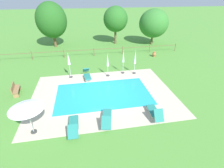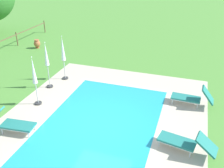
# 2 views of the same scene
# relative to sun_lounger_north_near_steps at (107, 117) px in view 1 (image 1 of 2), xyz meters

# --- Properties ---
(ground_plane) EXTENTS (160.00, 160.00, 0.00)m
(ground_plane) POSITION_rel_sun_lounger_north_near_steps_xyz_m (0.23, 3.38, -0.37)
(ground_plane) COLOR #518E38
(pool_deck_paving) EXTENTS (11.64, 8.37, 0.01)m
(pool_deck_paving) POSITION_rel_sun_lounger_north_near_steps_xyz_m (0.23, 3.38, -0.37)
(pool_deck_paving) COLOR beige
(pool_deck_paving) RESTS_ON ground
(swimming_pool_water) EXTENTS (7.75, 4.47, 0.01)m
(swimming_pool_water) POSITION_rel_sun_lounger_north_near_steps_xyz_m (0.23, 3.38, -0.36)
(swimming_pool_water) COLOR #23A8C1
(swimming_pool_water) RESTS_ON ground
(pool_coping_rim) EXTENTS (8.23, 4.95, 0.01)m
(pool_coping_rim) POSITION_rel_sun_lounger_north_near_steps_xyz_m (0.23, 3.38, -0.36)
(pool_coping_rim) COLOR beige
(pool_coping_rim) RESTS_ON ground
(sun_lounger_north_near_steps) EXTENTS (0.98, 2.08, 0.83)m
(sun_lounger_north_near_steps) POSITION_rel_sun_lounger_north_near_steps_xyz_m (0.00, 0.00, 0.00)
(sun_lounger_north_near_steps) COLOR #237A70
(sun_lounger_north_near_steps) RESTS_ON ground
(sun_lounger_north_mid) EXTENTS (0.69, 1.88, 0.99)m
(sun_lounger_north_mid) POSITION_rel_sun_lounger_north_near_steps_xyz_m (3.27, -0.07, 0.03)
(sun_lounger_north_mid) COLOR #237A70
(sun_lounger_north_mid) RESTS_ON ground
(sun_lounger_north_far) EXTENTS (0.79, 1.98, 0.93)m
(sun_lounger_north_far) POSITION_rel_sun_lounger_north_near_steps_xyz_m (-0.97, 6.48, 0.01)
(sun_lounger_north_far) COLOR #237A70
(sun_lounger_north_far) RESTS_ON ground
(sun_lounger_north_end) EXTENTS (0.61, 2.04, 0.78)m
(sun_lounger_north_end) POSITION_rel_sun_lounger_north_near_steps_xyz_m (-2.12, -0.32, -0.01)
(sun_lounger_north_end) COLOR #237A70
(sun_lounger_north_end) RESTS_ON ground
(patio_umbrella_open_foreground) EXTENTS (1.93, 1.93, 2.24)m
(patio_umbrella_open_foreground) POSITION_rel_sun_lounger_north_near_steps_xyz_m (-4.53, -0.12, 1.62)
(patio_umbrella_open_foreground) COLOR #383838
(patio_umbrella_open_foreground) RESTS_ON ground
(patio_umbrella_closed_row_west) EXTENTS (0.32, 0.32, 2.44)m
(patio_umbrella_closed_row_west) POSITION_rel_sun_lounger_north_near_steps_xyz_m (2.78, 7.02, 1.16)
(patio_umbrella_closed_row_west) COLOR #383838
(patio_umbrella_closed_row_west) RESTS_ON ground
(patio_umbrella_closed_row_mid_west) EXTENTS (0.32, 0.32, 2.49)m
(patio_umbrella_closed_row_mid_west) POSITION_rel_sun_lounger_north_near_steps_xyz_m (-2.56, 7.00, 1.34)
(patio_umbrella_closed_row_mid_west) COLOR #383838
(patio_umbrella_closed_row_mid_west) RESTS_ON ground
(patio_umbrella_closed_row_centre) EXTENTS (0.32, 0.32, 2.34)m
(patio_umbrella_closed_row_centre) POSITION_rel_sun_lounger_north_near_steps_xyz_m (1.12, 6.66, 1.09)
(patio_umbrella_closed_row_centre) COLOR #383838
(patio_umbrella_closed_row_centre) RESTS_ON ground
(patio_umbrella_closed_row_mid_east) EXTENTS (0.32, 0.32, 2.46)m
(patio_umbrella_closed_row_mid_east) POSITION_rel_sun_lounger_north_near_steps_xyz_m (3.92, 6.73, 1.19)
(patio_umbrella_closed_row_mid_east) COLOR #383838
(patio_umbrella_closed_row_mid_east) RESTS_ON ground
(wooden_bench_lawn_side) EXTENTS (0.69, 1.55, 0.87)m
(wooden_bench_lawn_side) POSITION_rel_sun_lounger_north_near_steps_xyz_m (-6.96, 4.74, 0.10)
(wooden_bench_lawn_side) COLOR #937047
(wooden_bench_lawn_side) RESTS_ON ground
(terracotta_urn_near_fence) EXTENTS (0.46, 0.46, 0.64)m
(terracotta_urn_near_fence) POSITION_rel_sun_lounger_north_near_steps_xyz_m (7.96, 11.13, -0.02)
(terracotta_urn_near_fence) COLOR #B7663D
(terracotta_urn_near_fence) RESTS_ON ground
(perimeter_fence) EXTENTS (23.29, 0.08, 1.05)m
(perimeter_fence) POSITION_rel_sun_lounger_north_near_steps_xyz_m (0.27, 12.87, 0.33)
(perimeter_fence) COLOR brown
(perimeter_fence) RESTS_ON ground
(tree_far_west) EXTENTS (3.71, 3.71, 5.67)m
(tree_far_west) POSITION_rel_sun_lounger_north_near_steps_xyz_m (4.19, 18.13, 3.39)
(tree_far_west) COLOR brown
(tree_far_west) RESTS_ON ground
(tree_west_mid) EXTENTS (4.42, 4.42, 5.33)m
(tree_west_mid) POSITION_rel_sun_lounger_north_near_steps_xyz_m (9.83, 16.65, 2.85)
(tree_west_mid) COLOR brown
(tree_west_mid) RESTS_ON ground
(tree_centre) EXTENTS (4.35, 4.35, 6.36)m
(tree_centre) POSITION_rel_sun_lounger_north_near_steps_xyz_m (-5.23, 18.03, 3.49)
(tree_centre) COLOR brown
(tree_centre) RESTS_ON ground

